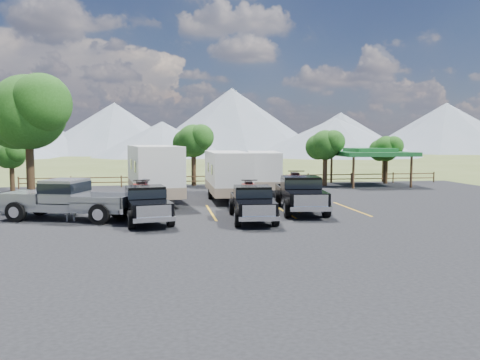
{
  "coord_description": "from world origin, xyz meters",
  "views": [
    {
      "loc": [
        -4.41,
        -20.97,
        3.99
      ],
      "look_at": [
        -0.09,
        5.98,
        1.6
      ],
      "focal_mm": 35.0,
      "sensor_mm": 36.0,
      "label": 1
    }
  ],
  "objects": [
    {
      "name": "person_b",
      "position": [
        -5.41,
        3.34,
        1.01
      ],
      "size": [
        1.16,
        1.19,
        1.93
      ],
      "primitive_type": "imported",
      "rotation": [
        0.0,
        0.0,
        0.89
      ],
      "color": "slate",
      "rests_on": "asphalt_lot"
    },
    {
      "name": "pickup_silver",
      "position": [
        -9.12,
        2.85,
        1.07
      ],
      "size": [
        6.96,
        4.09,
        1.99
      ],
      "rotation": [
        0.0,
        0.0,
        -1.89
      ],
      "color": "gray",
      "rests_on": "asphalt_lot"
    },
    {
      "name": "rail_fence",
      "position": [
        2.0,
        18.5,
        0.61
      ],
      "size": [
        36.12,
        0.12,
        1.0
      ],
      "color": "brown",
      "rests_on": "ground"
    },
    {
      "name": "rig_center",
      "position": [
        -0.23,
        1.45,
        0.94
      ],
      "size": [
        2.3,
        5.73,
        1.88
      ],
      "rotation": [
        0.0,
        0.0,
        -0.07
      ],
      "color": "black",
      "rests_on": "asphalt_lot"
    },
    {
      "name": "rig_left",
      "position": [
        -5.4,
        1.9,
        0.96
      ],
      "size": [
        2.79,
        5.95,
        1.91
      ],
      "rotation": [
        0.0,
        0.0,
        0.18
      ],
      "color": "black",
      "rests_on": "asphalt_lot"
    },
    {
      "name": "rig_right",
      "position": [
        2.89,
        3.73,
        1.08
      ],
      "size": [
        2.86,
        6.64,
        2.15
      ],
      "rotation": [
        0.0,
        0.0,
        -0.12
      ],
      "color": "black",
      "rests_on": "asphalt_lot"
    },
    {
      "name": "trailer_right",
      "position": [
        2.84,
        13.12,
        1.61
      ],
      "size": [
        3.3,
        8.7,
        3.01
      ],
      "rotation": [
        0.0,
        0.0,
        -0.16
      ],
      "color": "silver",
      "rests_on": "asphalt_lot"
    },
    {
      "name": "tree_nw_small",
      "position": [
        -16.02,
        17.01,
        2.78
      ],
      "size": [
        2.59,
        2.43,
        3.85
      ],
      "color": "#301F12",
      "rests_on": "ground"
    },
    {
      "name": "pavilion",
      "position": [
        13.0,
        17.0,
        2.79
      ],
      "size": [
        6.2,
        6.2,
        3.22
      ],
      "color": "brown",
      "rests_on": "ground"
    },
    {
      "name": "stall_lines",
      "position": [
        0.0,
        4.0,
        0.04
      ],
      "size": [
        12.12,
        5.5,
        0.01
      ],
      "color": "gold",
      "rests_on": "asphalt_lot"
    },
    {
      "name": "tree_ne_a",
      "position": [
        8.97,
        17.01,
        3.48
      ],
      "size": [
        3.11,
        2.92,
        4.76
      ],
      "color": "#301F12",
      "rests_on": "ground"
    },
    {
      "name": "mountain_range",
      "position": [
        -7.63,
        105.98,
        7.87
      ],
      "size": [
        209.0,
        71.0,
        20.0
      ],
      "color": "slate",
      "rests_on": "ground"
    },
    {
      "name": "person_a",
      "position": [
        -8.98,
        2.37,
        0.94
      ],
      "size": [
        0.71,
        0.51,
        1.79
      ],
      "primitive_type": "imported",
      "rotation": [
        0.0,
        0.0,
        3.28
      ],
      "color": "silver",
      "rests_on": "asphalt_lot"
    },
    {
      "name": "tree_ne_b",
      "position": [
        14.98,
        18.01,
        3.13
      ],
      "size": [
        2.77,
        2.59,
        4.27
      ],
      "color": "#301F12",
      "rests_on": "ground"
    },
    {
      "name": "tree_big_nw",
      "position": [
        -12.55,
        9.03,
        5.6
      ],
      "size": [
        5.54,
        5.18,
        7.84
      ],
      "color": "#301F12",
      "rests_on": "ground"
    },
    {
      "name": "trailer_center",
      "position": [
        -0.42,
        9.27,
        1.68
      ],
      "size": [
        2.42,
        9.0,
        3.14
      ],
      "rotation": [
        0.0,
        0.0,
        -0.01
      ],
      "color": "silver",
      "rests_on": "asphalt_lot"
    },
    {
      "name": "tree_north",
      "position": [
        -2.03,
        19.02,
        3.83
      ],
      "size": [
        3.46,
        3.24,
        5.25
      ],
      "color": "#301F12",
      "rests_on": "ground"
    },
    {
      "name": "trailer_left",
      "position": [
        -5.14,
        8.95,
        1.89
      ],
      "size": [
        3.79,
        10.23,
        3.54
      ],
      "rotation": [
        0.0,
        0.0,
        0.14
      ],
      "color": "silver",
      "rests_on": "asphalt_lot"
    },
    {
      "name": "asphalt_lot",
      "position": [
        0.0,
        3.0,
        0.02
      ],
      "size": [
        44.0,
        34.0,
        0.04
      ],
      "primitive_type": "cube",
      "color": "black",
      "rests_on": "ground"
    },
    {
      "name": "ground",
      "position": [
        0.0,
        0.0,
        0.0
      ],
      "size": [
        320.0,
        320.0,
        0.0
      ],
      "primitive_type": "plane",
      "color": "#495825",
      "rests_on": "ground"
    }
  ]
}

